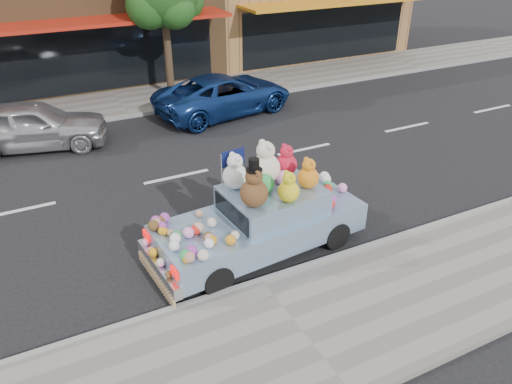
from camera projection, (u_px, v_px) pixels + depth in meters
ground at (177, 177)px, 13.41m from camera, size 120.00×120.00×0.00m
near_sidewalk at (302, 334)px, 8.30m from camera, size 60.00×3.00×0.12m
far_sidewalk at (120, 103)px, 18.46m from camera, size 60.00×3.00×0.12m
near_kerb at (261, 282)px, 9.47m from camera, size 60.00×0.12×0.13m
far_kerb at (130, 116)px, 17.29m from camera, size 60.00×0.12×0.13m
car_silver at (33, 125)px, 14.75m from camera, size 4.52×2.70×1.44m
car_blue at (224, 94)px, 17.40m from camera, size 5.26×3.12×1.37m
art_car at (261, 215)px, 10.13m from camera, size 4.62×2.12×2.33m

